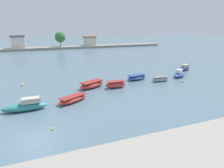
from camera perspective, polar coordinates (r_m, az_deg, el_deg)
ground_plane at (r=20.95m, az=-20.56°, el=-14.83°), size 400.00×400.00×0.00m
moored_boat_2 at (r=27.93m, az=-23.31°, el=-5.73°), size 5.51×1.62×1.64m
moored_boat_3 at (r=29.05m, az=-11.12°, el=-4.24°), size 5.04×3.74×0.92m
moored_boat_4 at (r=35.22m, az=-5.76°, el=-0.16°), size 5.44×3.92×1.17m
moored_boat_5 at (r=35.00m, az=1.09°, el=-0.14°), size 3.79×1.50×1.21m
moored_boat_6 at (r=40.47m, az=7.06°, el=1.87°), size 4.69×2.49×1.05m
moored_boat_7 at (r=40.20m, az=13.64°, el=1.37°), size 3.76×1.49×0.96m
moored_boat_8 at (r=44.56m, az=18.59°, el=2.63°), size 4.30×3.16×1.72m
moored_boat_9 at (r=51.58m, az=19.62°, el=4.18°), size 5.20×2.78×1.43m
mooring_buoy_0 at (r=39.63m, az=-24.23°, el=-0.21°), size 0.42×0.42×0.42m
mooring_buoy_1 at (r=22.26m, az=-16.50°, el=-12.12°), size 0.26×0.26×0.26m
mooring_buoy_2 at (r=40.90m, az=19.48°, el=0.71°), size 0.33×0.33×0.33m
distant_shoreline at (r=98.52m, az=-25.73°, el=9.90°), size 130.41×7.26×8.53m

